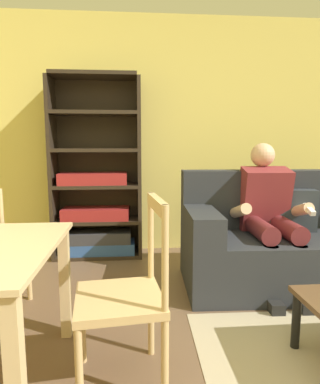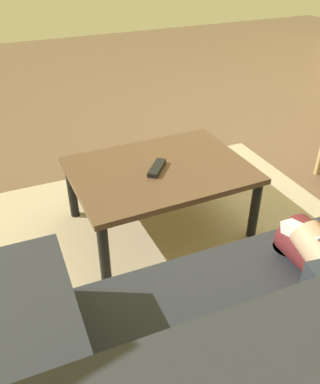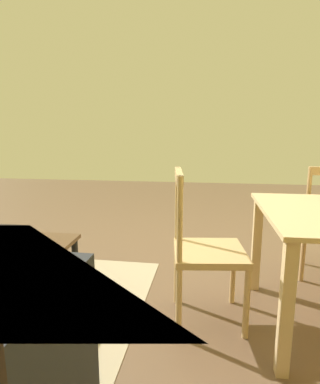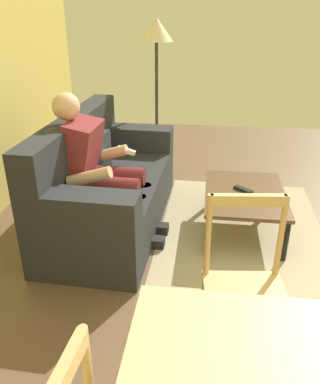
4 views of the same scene
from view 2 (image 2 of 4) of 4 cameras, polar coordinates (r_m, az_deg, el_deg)
The scene contains 4 objects.
ground_plane at distance 3.19m, azimuth 15.33°, elevation 6.14°, with size 8.98×8.98×0.00m, color brown.
coffee_table at distance 2.07m, azimuth -0.00°, elevation 2.41°, with size 0.90×0.66×0.37m.
tv_remote at distance 2.02m, azimuth -0.45°, elevation 3.47°, with size 0.05×0.17×0.02m, color black.
area_rug at distance 2.25m, azimuth -0.00°, elevation -4.68°, with size 2.00×1.40×0.01m, color tan.
Camera 2 is at (1.91, 2.14, 1.38)m, focal length 37.19 mm.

